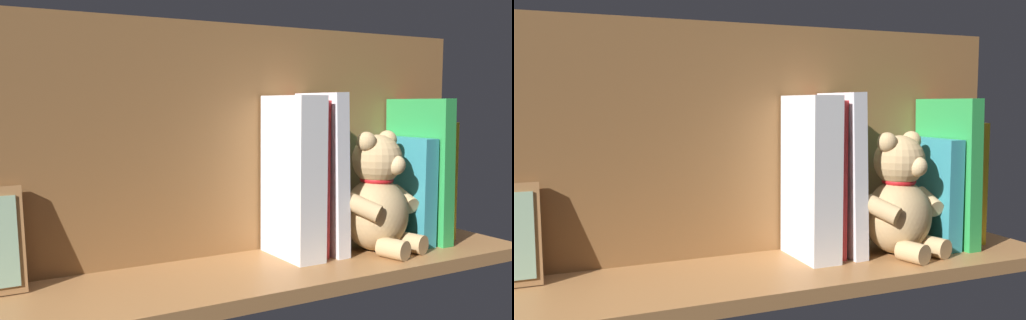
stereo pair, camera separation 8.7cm
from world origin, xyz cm
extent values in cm
cube|color=#9E6B3D|center=(0.00, 0.00, -1.10)|extent=(97.08, 24.05, 2.20)
cube|color=brown|center=(0.00, -9.78, 19.03)|extent=(97.08, 1.50, 38.05)
cube|color=yellow|center=(-40.02, -3.03, 10.82)|extent=(1.68, 11.19, 21.63)
cube|color=red|center=(-37.70, -2.64, 12.56)|extent=(2.81, 11.97, 25.16)
cube|color=green|center=(-34.94, -1.27, 12.95)|extent=(3.05, 14.71, 25.95)
cube|color=teal|center=(-31.69, -1.75, 9.51)|extent=(2.98, 13.74, 19.01)
ellipsoid|color=tan|center=(-22.95, 1.00, 6.20)|extent=(14.13, 13.26, 12.40)
sphere|color=tan|center=(-22.95, 1.00, 15.60)|extent=(8.53, 8.53, 8.53)
sphere|color=tan|center=(-26.04, 0.16, 18.80)|extent=(3.29, 3.29, 3.29)
sphere|color=tan|center=(-19.87, 1.84, 18.80)|extent=(3.29, 3.29, 3.29)
sphere|color=#DBB77F|center=(-23.90, 4.50, 14.96)|extent=(3.29, 3.29, 3.29)
cylinder|color=tan|center=(-29.04, 0.95, 8.37)|extent=(3.41, 6.32, 4.59)
cylinder|color=tan|center=(-17.67, 4.04, 8.37)|extent=(5.89, 6.65, 4.59)
cylinder|color=tan|center=(-27.02, 5.36, 1.65)|extent=(4.40, 5.35, 3.29)
cylinder|color=tan|center=(-21.64, 6.82, 1.65)|extent=(4.40, 5.35, 3.29)
torus|color=red|center=(-22.95, 1.00, 12.21)|extent=(6.94, 6.94, 0.97)
cube|color=silver|center=(-14.20, -2.64, 13.42)|extent=(3.28, 11.97, 26.91)
cube|color=red|center=(-11.83, -3.33, 12.78)|extent=(1.38, 10.59, 25.56)
cube|color=white|center=(-8.18, -2.40, 13.18)|extent=(4.99, 12.26, 26.36)
camera|label=1|loc=(42.18, 75.46, 25.21)|focal=40.33mm
camera|label=2|loc=(34.40, 79.31, 25.21)|focal=40.33mm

